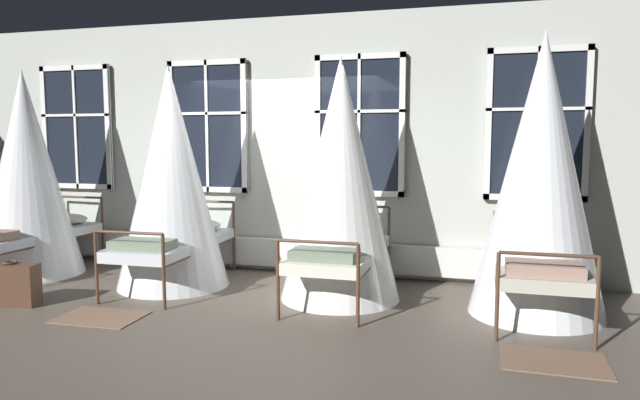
% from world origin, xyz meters
% --- Properties ---
extents(ground, '(21.21, 21.21, 0.00)m').
position_xyz_m(ground, '(0.00, 0.00, 0.00)').
color(ground, brown).
extents(back_wall_with_windows, '(11.60, 0.10, 3.28)m').
position_xyz_m(back_wall_with_windows, '(0.00, 1.23, 1.64)').
color(back_wall_with_windows, '#B2B7AD').
rests_on(back_wall_with_windows, ground).
extents(window_bank, '(7.31, 0.10, 2.70)m').
position_xyz_m(window_bank, '(0.00, 1.11, 1.08)').
color(window_bank, black).
rests_on(window_bank, ground).
extents(cot_first, '(1.30, 1.89, 2.61)m').
position_xyz_m(cot_first, '(-3.06, 0.11, 1.26)').
color(cot_first, '#4C3323').
rests_on(cot_first, ground).
extents(cot_second, '(1.30, 1.89, 2.58)m').
position_xyz_m(cot_second, '(-0.99, 0.08, 1.25)').
color(cot_second, '#4C3323').
rests_on(cot_second, ground).
extents(cot_third, '(1.30, 1.87, 2.61)m').
position_xyz_m(cot_third, '(1.05, 0.09, 1.26)').
color(cot_third, '#4C3323').
rests_on(cot_third, ground).
extents(cot_fourth, '(1.30, 1.87, 2.77)m').
position_xyz_m(cot_fourth, '(3.05, 0.04, 1.34)').
color(cot_fourth, '#4C3323').
rests_on(cot_fourth, ground).
extents(rug_second, '(0.82, 0.58, 0.01)m').
position_xyz_m(rug_second, '(-1.03, -1.24, 0.01)').
color(rug_second, brown).
rests_on(rug_second, ground).
extents(rug_fourth, '(0.81, 0.57, 0.01)m').
position_xyz_m(rug_fourth, '(3.09, -1.24, 0.01)').
color(rug_fourth, brown).
rests_on(rug_fourth, ground).
extents(suitcase_dark, '(0.58, 0.29, 0.47)m').
position_xyz_m(suitcase_dark, '(-2.19, -1.12, 0.22)').
color(suitcase_dark, '#472D1E').
rests_on(suitcase_dark, ground).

